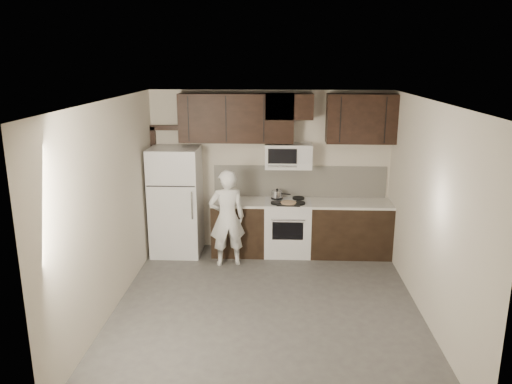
# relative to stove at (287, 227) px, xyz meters

# --- Properties ---
(floor) EXTENTS (4.50, 4.50, 0.00)m
(floor) POSITION_rel_stove_xyz_m (-0.30, -1.94, -0.46)
(floor) COLOR #4A4845
(floor) RESTS_ON ground
(back_wall) EXTENTS (4.00, 0.00, 4.00)m
(back_wall) POSITION_rel_stove_xyz_m (-0.30, 0.31, 0.89)
(back_wall) COLOR beige
(back_wall) RESTS_ON ground
(ceiling) EXTENTS (4.50, 4.50, 0.00)m
(ceiling) POSITION_rel_stove_xyz_m (-0.30, -1.94, 2.24)
(ceiling) COLOR white
(ceiling) RESTS_ON back_wall
(counter_run) EXTENTS (2.95, 0.64, 0.91)m
(counter_run) POSITION_rel_stove_xyz_m (0.30, 0.00, -0.00)
(counter_run) COLOR black
(counter_run) RESTS_ON floor
(stove) EXTENTS (0.76, 0.66, 0.94)m
(stove) POSITION_rel_stove_xyz_m (0.00, 0.00, 0.00)
(stove) COLOR silver
(stove) RESTS_ON floor
(backsplash) EXTENTS (2.90, 0.02, 0.54)m
(backsplash) POSITION_rel_stove_xyz_m (0.20, 0.30, 0.72)
(backsplash) COLOR silver
(backsplash) RESTS_ON counter_run
(upper_cabinets) EXTENTS (3.48, 0.35, 0.78)m
(upper_cabinets) POSITION_rel_stove_xyz_m (-0.09, 0.14, 1.82)
(upper_cabinets) COLOR black
(upper_cabinets) RESTS_ON back_wall
(microwave) EXTENTS (0.76, 0.42, 0.40)m
(microwave) POSITION_rel_stove_xyz_m (-0.00, 0.12, 1.19)
(microwave) COLOR silver
(microwave) RESTS_ON upper_cabinets
(refrigerator) EXTENTS (0.80, 0.76, 1.80)m
(refrigerator) POSITION_rel_stove_xyz_m (-1.85, -0.05, 0.44)
(refrigerator) COLOR silver
(refrigerator) RESTS_ON floor
(door_trim) EXTENTS (0.50, 0.08, 2.12)m
(door_trim) POSITION_rel_stove_xyz_m (-2.22, 0.27, 0.79)
(door_trim) COLOR black
(door_trim) RESTS_ON floor
(saucepan) EXTENTS (0.32, 0.19, 0.18)m
(saucepan) POSITION_rel_stove_xyz_m (-0.18, 0.15, 0.52)
(saucepan) COLOR silver
(saucepan) RESTS_ON stove
(baking_tray) EXTENTS (0.38, 0.29, 0.02)m
(baking_tray) POSITION_rel_stove_xyz_m (0.01, -0.17, 0.46)
(baking_tray) COLOR black
(baking_tray) RESTS_ON counter_run
(pizza) EXTENTS (0.26, 0.26, 0.02)m
(pizza) POSITION_rel_stove_xyz_m (0.01, -0.17, 0.48)
(pizza) COLOR beige
(pizza) RESTS_ON baking_tray
(person) EXTENTS (0.64, 0.49, 1.55)m
(person) POSITION_rel_stove_xyz_m (-0.96, -0.51, 0.31)
(person) COLOR silver
(person) RESTS_ON floor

